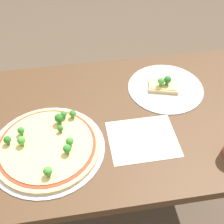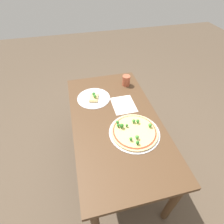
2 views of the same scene
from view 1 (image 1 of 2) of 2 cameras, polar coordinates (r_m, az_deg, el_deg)
name	(u,v)px [view 1 (image 1 of 2)]	position (r m, az deg, el deg)	size (l,w,h in m)	color
ground_plane	(99,211)	(1.74, -2.39, -17.62)	(8.00, 8.00, 0.00)	brown
dining_table	(94,137)	(1.23, -3.24, -4.62)	(1.34, 0.72, 0.71)	#4C331E
pizza_tray_whole	(47,146)	(1.08, -11.76, -6.12)	(0.39, 0.39, 0.07)	silver
pizza_tray_slice	(165,87)	(1.30, 9.64, 4.57)	(0.31, 0.31, 0.06)	silver
paper_menu	(143,139)	(1.10, 5.64, -4.91)	(0.24, 0.20, 0.00)	white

